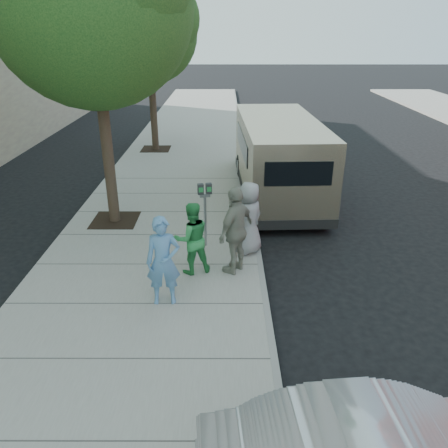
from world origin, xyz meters
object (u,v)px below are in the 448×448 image
Objects in this scene: person_gray_shirt at (249,218)px; person_striped_polo at (236,230)px; van at (278,156)px; person_officer at (163,261)px; tree_far at (149,28)px; parking_meter at (205,201)px; person_green_shirt at (192,238)px.

person_gray_shirt is 0.89× the size of person_striped_polo.
person_striped_polo is at bearing -108.14° from van.
tree_far is at bearing 92.72° from person_officer.
tree_far is 3.45× the size of person_striped_polo.
person_gray_shirt is (1.66, 2.03, -0.02)m from person_officer.
parking_meter is 0.99× the size of person_green_shirt.
person_gray_shirt is (0.99, -0.31, -0.28)m from parking_meter.
person_gray_shirt is at bearing -29.40° from parking_meter.
tree_far reaches higher than person_officer.
van reaches higher than person_striped_polo.
tree_far is 3.87× the size of person_gray_shirt.
person_striped_polo reaches higher than person_green_shirt.
parking_meter is 1.08m from person_gray_shirt.
person_green_shirt is 0.83× the size of person_striped_polo.
van reaches higher than parking_meter.
person_striped_polo is (0.91, 0.04, 0.16)m from person_green_shirt.
parking_meter is 0.23× the size of van.
parking_meter is 1.28m from person_green_shirt.
parking_meter is at bearing -121.17° from van.
parking_meter is 0.82× the size of person_striped_polo.
person_gray_shirt is at bearing -164.75° from person_striped_polo.
parking_meter is (2.46, -9.09, -3.61)m from tree_far.
person_green_shirt is at bearing 62.31° from person_officer.
tree_far is 10.08m from parking_meter.
person_gray_shirt is at bearing -162.62° from person_green_shirt.
tree_far reaches higher than person_green_shirt.
person_striped_polo is (0.69, -1.17, -0.18)m from parking_meter.
van is 3.83× the size of person_officer.
person_green_shirt is at bearing -77.76° from tree_far.
parking_meter is at bearing -61.75° from person_gray_shirt.
van is at bearing 59.63° from person_officer.
person_striped_polo reaches higher than parking_meter.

